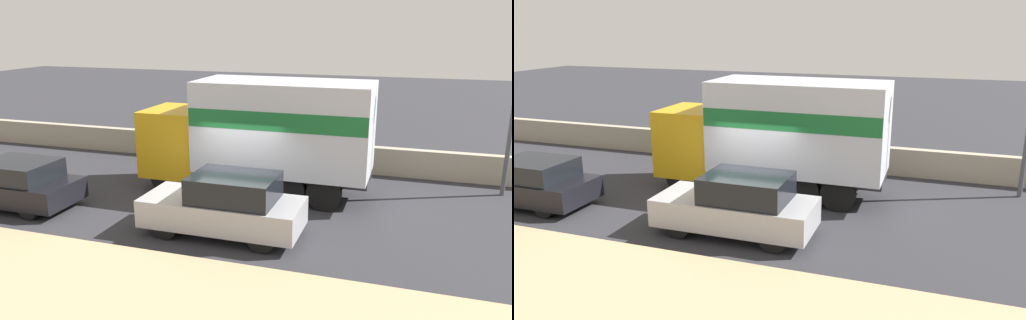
% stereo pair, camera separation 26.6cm
% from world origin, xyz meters
% --- Properties ---
extents(ground_plane, '(80.00, 80.00, 0.00)m').
position_xyz_m(ground_plane, '(0.00, 0.00, 0.00)').
color(ground_plane, '#2D2D33').
extents(stone_wall_backdrop, '(60.00, 0.35, 1.00)m').
position_xyz_m(stone_wall_backdrop, '(0.00, 5.81, 0.50)').
color(stone_wall_backdrop, '#A39984').
rests_on(stone_wall_backdrop, ground_plane).
extents(box_truck, '(7.25, 2.41, 3.62)m').
position_xyz_m(box_truck, '(0.33, 2.52, 2.07)').
color(box_truck, gold).
rests_on(box_truck, ground_plane).
extents(car_hatchback, '(4.13, 1.73, 1.63)m').
position_xyz_m(car_hatchback, '(0.32, -0.87, 0.80)').
color(car_hatchback, '#9E9EA3').
rests_on(car_hatchback, ground_plane).
extents(car_sedan_second, '(4.02, 1.77, 1.41)m').
position_xyz_m(car_sedan_second, '(-6.43, -0.86, 0.70)').
color(car_sedan_second, black).
rests_on(car_sedan_second, ground_plane).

